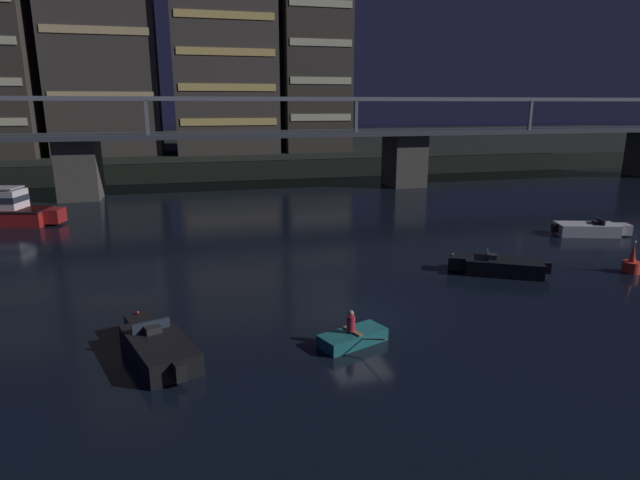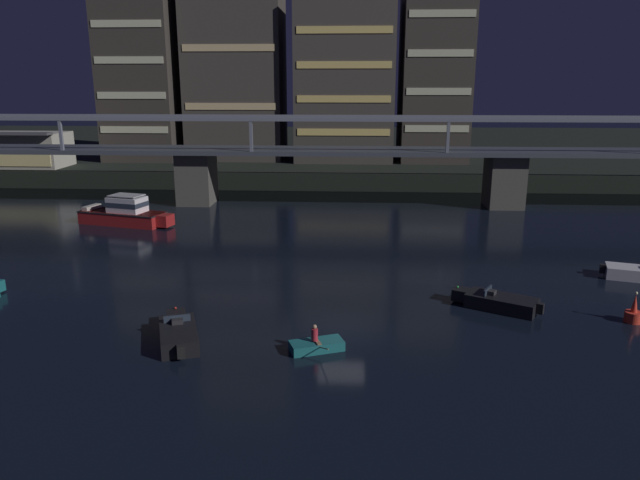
% 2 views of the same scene
% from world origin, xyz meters
% --- Properties ---
extents(ground_plane, '(400.00, 400.00, 0.00)m').
position_xyz_m(ground_plane, '(0.00, 0.00, 0.00)').
color(ground_plane, black).
extents(far_riverbank, '(240.00, 80.00, 2.20)m').
position_xyz_m(far_riverbank, '(0.00, 81.71, 1.10)').
color(far_riverbank, black).
rests_on(far_riverbank, ground).
extents(river_bridge, '(104.59, 6.40, 9.38)m').
position_xyz_m(river_bridge, '(0.00, 33.70, 4.37)').
color(river_bridge, '#4C4944').
rests_on(river_bridge, ground).
extents(tower_west_low, '(10.02, 11.00, 23.05)m').
position_xyz_m(tower_west_low, '(-29.00, 55.48, 13.58)').
color(tower_west_low, '#38332D').
rests_on(tower_west_low, far_riverbank).
extents(tower_west_tall, '(13.32, 9.24, 38.21)m').
position_xyz_m(tower_west_tall, '(-16.12, 56.11, 21.15)').
color(tower_west_tall, '#423D38').
rests_on(tower_west_tall, far_riverbank).
extents(tower_central, '(13.31, 10.09, 21.97)m').
position_xyz_m(tower_central, '(-0.86, 55.16, 13.03)').
color(tower_central, '#423D38').
rests_on(tower_central, far_riverbank).
extents(tower_east_tall, '(9.06, 10.96, 24.36)m').
position_xyz_m(tower_east_tall, '(11.42, 55.96, 14.23)').
color(tower_east_tall, '#38332D').
rests_on(tower_east_tall, far_riverbank).
extents(waterfront_pavilion, '(12.40, 7.40, 4.70)m').
position_xyz_m(waterfront_pavilion, '(-42.79, 45.62, 4.44)').
color(waterfront_pavilion, '#B2AD9E').
rests_on(waterfront_pavilion, far_riverbank).
extents(cabin_cruiser_near_left, '(9.36, 4.71, 2.79)m').
position_xyz_m(cabin_cruiser_near_left, '(-20.53, 23.35, 1.05)').
color(cabin_cruiser_near_left, maroon).
rests_on(cabin_cruiser_near_left, ground).
extents(speedboat_mid_left, '(4.88, 3.56, 1.16)m').
position_xyz_m(speedboat_mid_left, '(8.98, 3.54, 0.41)').
color(speedboat_mid_left, black).
rests_on(speedboat_mid_left, ground).
extents(speedboat_mid_center, '(2.98, 5.12, 1.16)m').
position_xyz_m(speedboat_mid_center, '(-8.23, -1.93, 0.41)').
color(speedboat_mid_center, black).
rests_on(speedboat_mid_center, ground).
extents(channel_buoy, '(0.90, 0.90, 1.76)m').
position_xyz_m(channel_buoy, '(15.91, 1.91, 0.48)').
color(channel_buoy, red).
rests_on(channel_buoy, ground).
extents(dinghy_with_paddler, '(2.82, 2.68, 1.36)m').
position_xyz_m(dinghy_with_paddler, '(-1.17, -2.61, 0.28)').
color(dinghy_with_paddler, '#196066').
rests_on(dinghy_with_paddler, ground).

